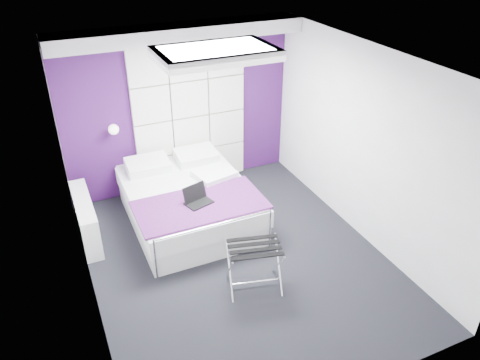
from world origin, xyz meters
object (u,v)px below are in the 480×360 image
object	(u,v)px
wall_lamp	(113,128)
nightstand	(132,169)
radiator	(86,219)
bed	(189,202)
luggage_rack	(254,267)
laptop	(198,198)

from	to	relation	value
wall_lamp	nightstand	distance (m)	0.72
radiator	bed	xyz separation A→B (m)	(1.41, -0.19, 0.01)
bed	nightstand	bearing A→B (deg)	122.61
bed	luggage_rack	xyz separation A→B (m)	(0.25, -1.65, -0.01)
radiator	laptop	xyz separation A→B (m)	(1.40, -0.64, 0.34)
laptop	nightstand	bearing A→B (deg)	96.09
nightstand	luggage_rack	xyz separation A→B (m)	(0.84, -2.56, -0.23)
radiator	luggage_rack	xyz separation A→B (m)	(1.67, -1.84, 0.00)
nightstand	wall_lamp	bearing A→B (deg)	168.11
bed	luggage_rack	world-z (taller)	bed
wall_lamp	nightstand	bearing A→B (deg)	-11.89
bed	nightstand	distance (m)	1.10
radiator	nightstand	xyz separation A→B (m)	(0.83, 0.72, 0.23)
nightstand	bed	bearing A→B (deg)	-57.39
wall_lamp	luggage_rack	xyz separation A→B (m)	(1.03, -2.60, -0.92)
luggage_rack	laptop	bearing A→B (deg)	116.79
nightstand	luggage_rack	size ratio (longest dim) A/B	0.71
nightstand	laptop	bearing A→B (deg)	-67.26
nightstand	laptop	world-z (taller)	laptop
nightstand	laptop	size ratio (longest dim) A/B	1.27
radiator	laptop	distance (m)	1.58
nightstand	luggage_rack	distance (m)	2.70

